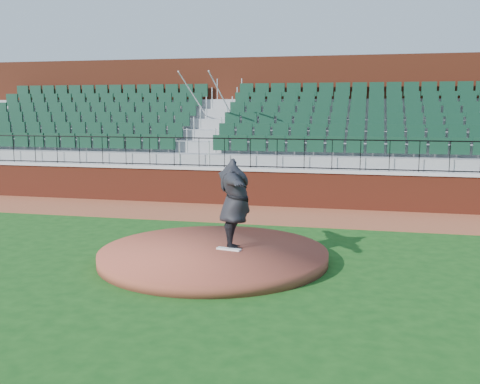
{
  "coord_description": "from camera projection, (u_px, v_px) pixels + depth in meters",
  "views": [
    {
      "loc": [
        3.08,
        -11.62,
        3.34
      ],
      "look_at": [
        0.0,
        1.5,
        1.3
      ],
      "focal_mm": 41.69,
      "sensor_mm": 36.0,
      "label": 1
    }
  ],
  "objects": [
    {
      "name": "warning_track",
      "position": [
        268.0,
        214.0,
        17.58
      ],
      "size": [
        34.0,
        3.2,
        0.01
      ],
      "primitive_type": "cube",
      "color": "brown",
      "rests_on": "ground"
    },
    {
      "name": "wall_railing",
      "position": [
        277.0,
        154.0,
        18.85
      ],
      "size": [
        34.0,
        0.05,
        1.0
      ],
      "primitive_type": null,
      "color": "black",
      "rests_on": "wall_cap"
    },
    {
      "name": "pitchers_mound",
      "position": [
        213.0,
        255.0,
        12.27
      ],
      "size": [
        5.03,
        5.03,
        0.25
      ],
      "primitive_type": "cylinder",
      "color": "brown",
      "rests_on": "ground"
    },
    {
      "name": "concourse_wall",
      "position": [
        298.0,
        122.0,
        24.03
      ],
      "size": [
        34.0,
        0.5,
        5.5
      ],
      "primitive_type": "cube",
      "color": "maroon",
      "rests_on": "ground"
    },
    {
      "name": "ground",
      "position": [
        225.0,
        259.0,
        12.39
      ],
      "size": [
        90.0,
        90.0,
        0.0
      ],
      "primitive_type": "plane",
      "color": "#124012",
      "rests_on": "ground"
    },
    {
      "name": "seating_stands",
      "position": [
        289.0,
        135.0,
        21.4
      ],
      "size": [
        34.0,
        5.1,
        4.6
      ],
      "primitive_type": null,
      "color": "gray",
      "rests_on": "ground"
    },
    {
      "name": "pitching_rubber",
      "position": [
        229.0,
        249.0,
        12.23
      ],
      "size": [
        0.57,
        0.25,
        0.04
      ],
      "primitive_type": "cube",
      "rotation": [
        0.0,
        0.0,
        -0.2
      ],
      "color": "silver",
      "rests_on": "pitchers_mound"
    },
    {
      "name": "field_wall",
      "position": [
        277.0,
        189.0,
        19.03
      ],
      "size": [
        34.0,
        0.35,
        1.2
      ],
      "primitive_type": "cube",
      "color": "maroon",
      "rests_on": "ground"
    },
    {
      "name": "wall_cap",
      "position": [
        277.0,
        170.0,
        18.94
      ],
      "size": [
        34.0,
        0.45,
        0.1
      ],
      "primitive_type": "cube",
      "color": "#B7B7B7",
      "rests_on": "field_wall"
    },
    {
      "name": "pitcher",
      "position": [
        235.0,
        204.0,
        12.26
      ],
      "size": [
        1.61,
        2.52,
        2.0
      ],
      "primitive_type": "imported",
      "rotation": [
        0.0,
        0.0,
        1.99
      ],
      "color": "black",
      "rests_on": "pitchers_mound"
    }
  ]
}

